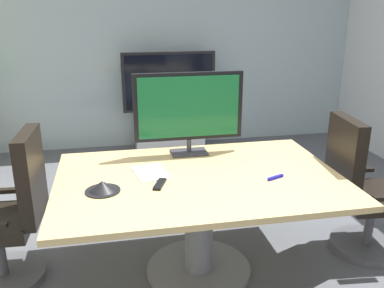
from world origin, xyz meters
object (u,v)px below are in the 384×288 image
office_chair_left (11,223)px  office_chair_right (361,198)px  conference_phone (103,187)px  conference_table (199,200)px  wall_display_unit (169,118)px  remote_control (160,184)px  tv_monitor (189,109)px

office_chair_left → office_chair_right: bearing=90.0°
office_chair_left → conference_phone: 0.76m
conference_table → office_chair_left: 1.29m
office_chair_right → wall_display_unit: 2.91m
wall_display_unit → conference_phone: (-0.83, -2.84, 0.34)m
office_chair_left → office_chair_right: same height
office_chair_left → remote_control: bearing=79.0°
tv_monitor → remote_control: 0.74m
conference_table → office_chair_right: bearing=1.1°
conference_table → office_chair_left: (-1.28, 0.14, -0.12)m
conference_table → conference_phone: size_ratio=8.75×
office_chair_left → remote_control: (1.00, -0.24, 0.30)m
office_chair_right → conference_phone: size_ratio=4.95×
conference_phone → office_chair_left: bearing=157.5°
office_chair_right → remote_control: size_ratio=6.41×
office_chair_right → tv_monitor: 1.49m
tv_monitor → remote_control: (-0.30, -0.57, -0.35)m
conference_table → office_chair_left: office_chair_left is taller
tv_monitor → wall_display_unit: size_ratio=0.64×
office_chair_right → office_chair_left: bearing=92.7°
remote_control → conference_phone: bearing=-155.3°
wall_display_unit → office_chair_left: bearing=-119.6°
conference_table → wall_display_unit: 2.73m
office_chair_right → remote_control: office_chair_right is taller
office_chair_right → remote_control: bearing=99.9°
conference_table → remote_control: size_ratio=11.32×
tv_monitor → conference_phone: (-0.66, -0.59, -0.33)m
conference_table → remote_control: (-0.28, -0.10, 0.19)m
office_chair_left → office_chair_right: (2.56, -0.12, 0.00)m
tv_monitor → remote_control: bearing=-117.7°
tv_monitor → wall_display_unit: 2.35m
office_chair_right → tv_monitor: bearing=75.7°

